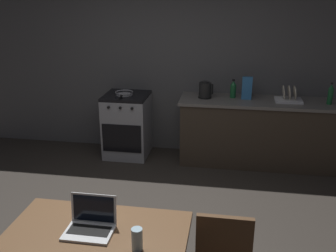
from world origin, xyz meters
The scene contains 13 objects.
ground_plane centered at (0.00, 0.00, 0.00)m, with size 12.00×12.00×0.00m, color #2D2823.
back_wall centered at (0.30, 2.38, 1.30)m, with size 6.40×0.10×2.61m, color #4F4E4F.
kitchen_counter centered at (1.31, 2.03, 0.45)m, with size 2.16×0.64×0.89m.
stove_oven centered at (-0.53, 2.03, 0.45)m, with size 0.60×0.62×0.89m.
dining_table centered at (0.04, -0.95, 0.66)m, with size 1.23×0.81×0.74m.
laptop centered at (0.00, -0.89, 0.78)m, with size 0.32×0.25×0.23m.
electric_kettle centered at (0.56, 2.03, 1.00)m, with size 0.19×0.17×0.22m.
bottle centered at (2.13, 1.98, 1.03)m, with size 0.06×0.06×0.28m.
frying_pan centered at (-0.55, 2.00, 0.92)m, with size 0.25×0.42×0.05m.
drinking_glass centered at (0.36, -1.03, 0.81)m, with size 0.07×0.07×0.15m.
cereal_box centered at (1.10, 2.05, 1.04)m, with size 0.13×0.05×0.30m.
dish_rack centered at (1.64, 2.03, 0.94)m, with size 0.34×0.26×0.21m.
bottle_b centered at (0.93, 2.11, 1.01)m, with size 0.08×0.08×0.25m.
Camera 1 is at (0.87, -2.99, 2.28)m, focal length 41.38 mm.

